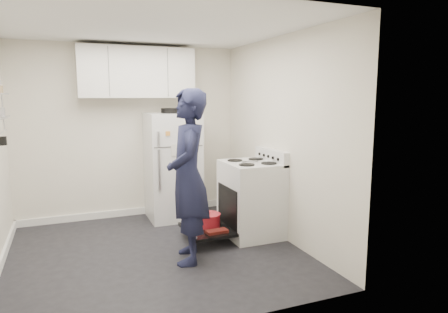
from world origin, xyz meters
name	(u,v)px	position (x,y,z in m)	size (l,w,h in m)	color
room	(150,148)	(-0.03, 0.03, 1.21)	(3.21, 3.21, 2.51)	black
electric_range	(250,199)	(1.26, 0.15, 0.47)	(0.66, 0.76, 1.10)	silver
open_oven_door	(208,225)	(0.69, 0.18, 0.19)	(0.55, 0.70, 0.23)	black
refrigerator	(173,166)	(0.54, 1.25, 0.77)	(0.72, 0.74, 1.60)	silver
upper_cabinets	(137,73)	(0.10, 1.43, 2.10)	(1.60, 0.33, 0.70)	silver
person	(188,177)	(0.30, -0.32, 0.93)	(0.68, 0.44, 1.86)	#171A34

